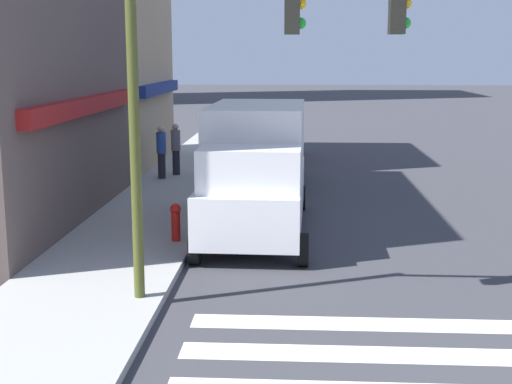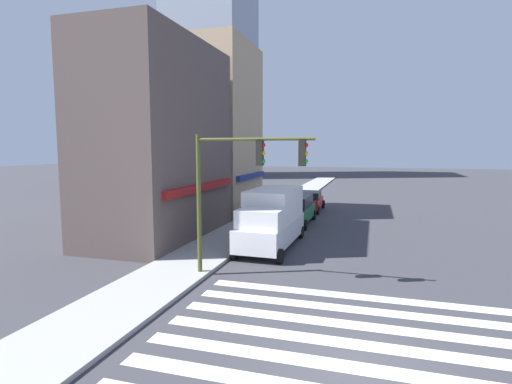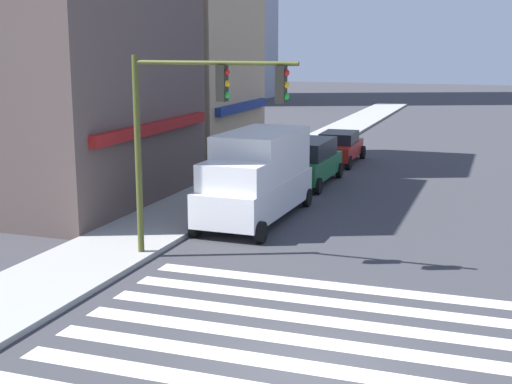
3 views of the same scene
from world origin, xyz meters
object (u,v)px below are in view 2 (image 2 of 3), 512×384
traffic_signal (241,175)px  pedestrian_grey_coat (254,205)px  box_truck_white (272,217)px  suv_green (296,209)px  pedestrian_blue_shirt (246,207)px  fire_hydrant (231,240)px  sedan_red (310,201)px

traffic_signal → pedestrian_grey_coat: 13.38m
box_truck_white → traffic_signal: bearing=-177.8°
suv_green → pedestrian_blue_shirt: (-0.22, 3.53, 0.04)m
suv_green → pedestrian_blue_shirt: bearing=94.3°
box_truck_white → fire_hydrant: 2.46m
box_truck_white → pedestrian_grey_coat: size_ratio=3.53×
pedestrian_grey_coat → box_truck_white: bearing=18.3°
sedan_red → pedestrian_blue_shirt: pedestrian_blue_shirt is taller
traffic_signal → sedan_red: size_ratio=1.29×
box_truck_white → suv_green: bearing=1.3°
traffic_signal → fire_hydrant: traffic_signal is taller
sedan_red → pedestrian_grey_coat: 6.31m
pedestrian_grey_coat → fire_hydrant: size_ratio=2.10×
fire_hydrant → pedestrian_grey_coat: bearing=9.4°
suv_green → pedestrian_blue_shirt: 3.53m
traffic_signal → fire_hydrant: bearing=25.3°
box_truck_white → pedestrian_blue_shirt: size_ratio=3.53×
pedestrian_blue_shirt → pedestrian_grey_coat: bearing=-96.9°
box_truck_white → pedestrian_grey_coat: bearing=24.6°
traffic_signal → pedestrian_grey_coat: size_ratio=3.23×
traffic_signal → pedestrian_blue_shirt: 12.75m
pedestrian_blue_shirt → sedan_red: bearing=-101.8°
box_truck_white → pedestrian_blue_shirt: bearing=29.5°
pedestrian_grey_coat → fire_hydrant: pedestrian_grey_coat is taller
box_truck_white → suv_green: (6.82, 0.00, -0.56)m
pedestrian_grey_coat → sedan_red: bearing=144.9°
suv_green → fire_hydrant: bearing=169.1°
pedestrian_blue_shirt → fire_hydrant: 8.31m
sedan_red → traffic_signal: bearing=178.7°
sedan_red → fire_hydrant: size_ratio=5.28×
sedan_red → box_truck_white: bearing=178.4°
box_truck_white → fire_hydrant: size_ratio=7.42×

